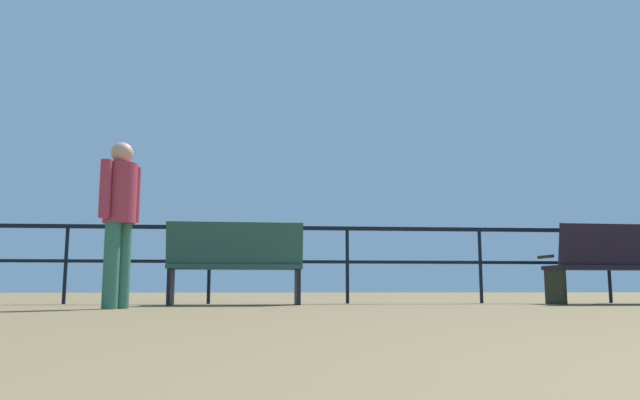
# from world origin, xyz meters

# --- Properties ---
(pier_railing) EXTENTS (19.24, 0.05, 0.98)m
(pier_railing) POSITION_xyz_m (0.00, 8.22, 0.72)
(pier_railing) COLOR black
(pier_railing) RESTS_ON ground_plane
(bench_near_left) EXTENTS (1.56, 0.69, 0.94)m
(bench_near_left) POSITION_xyz_m (-2.26, 7.56, 0.51)
(bench_near_left) COLOR #244C42
(bench_near_left) RESTS_ON ground_plane
(bench_near_right) EXTENTS (1.77, 0.76, 0.96)m
(bench_near_right) POSITION_xyz_m (2.42, 7.56, 0.52)
(bench_near_right) COLOR black
(bench_near_right) RESTS_ON ground_plane
(person_by_bench) EXTENTS (0.30, 0.46, 1.59)m
(person_by_bench) POSITION_xyz_m (-3.30, 6.34, 0.91)
(person_by_bench) COLOR #306852
(person_by_bench) RESTS_ON ground_plane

